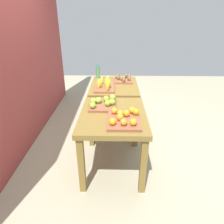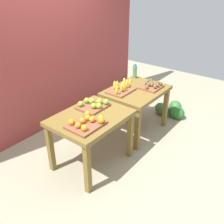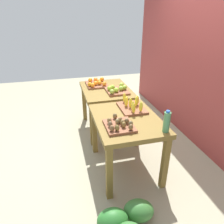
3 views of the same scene
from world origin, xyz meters
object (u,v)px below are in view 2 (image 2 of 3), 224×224
at_px(orange_bin, 86,123).
at_px(kiwi_bin, 151,86).
at_px(apple_bin, 93,105).
at_px(water_bottle, 135,72).
at_px(display_table_right, 136,96).
at_px(banana_crate, 121,89).
at_px(display_table_left, 91,123).
at_px(watermelon_pile, 171,109).

bearing_deg(orange_bin, kiwi_bin, -1.15).
height_order(apple_bin, water_bottle, water_bottle).
height_order(display_table_right, orange_bin, orange_bin).
bearing_deg(orange_bin, apple_bin, 31.61).
distance_m(display_table_right, banana_crate, 0.31).
distance_m(display_table_left, apple_bin, 0.29).
bearing_deg(display_table_left, watermelon_pile, -7.54).
bearing_deg(watermelon_pile, display_table_right, 163.47).
xyz_separation_m(display_table_left, display_table_right, (1.12, 0.00, 0.00)).
relative_size(orange_bin, apple_bin, 1.09).
xyz_separation_m(display_table_left, water_bottle, (1.54, 0.31, 0.24)).
bearing_deg(display_table_left, apple_bin, 32.70).
distance_m(display_table_left, water_bottle, 1.59).
distance_m(orange_bin, water_bottle, 1.81).
relative_size(apple_bin, watermelon_pile, 0.63).
bearing_deg(display_table_left, kiwi_bin, -6.71).
bearing_deg(water_bottle, display_table_right, -143.46).
xyz_separation_m(kiwi_bin, water_bottle, (0.21, 0.47, 0.08)).
distance_m(display_table_left, banana_crate, 0.93).
relative_size(water_bottle, watermelon_pile, 0.40).
relative_size(display_table_left, apple_bin, 2.58).
height_order(display_table_right, water_bottle, water_bottle).
bearing_deg(watermelon_pile, display_table_left, 172.46).
bearing_deg(display_table_right, apple_bin, 171.71).
xyz_separation_m(apple_bin, banana_crate, (0.69, 0.01, 0.01)).
bearing_deg(orange_bin, banana_crate, 13.71).
height_order(display_table_left, orange_bin, orange_bin).
relative_size(kiwi_bin, water_bottle, 1.44).
height_order(orange_bin, water_bottle, water_bottle).
bearing_deg(kiwi_bin, orange_bin, 178.85).
bearing_deg(apple_bin, kiwi_bin, -14.44).
bearing_deg(display_table_right, watermelon_pile, -16.53).
relative_size(display_table_right, banana_crate, 2.34).
xyz_separation_m(display_table_left, watermelon_pile, (2.02, -0.27, -0.55)).
bearing_deg(kiwi_bin, watermelon_pile, -9.14).
xyz_separation_m(apple_bin, kiwi_bin, (1.13, -0.29, -0.01)).
relative_size(display_table_right, water_bottle, 4.06).
xyz_separation_m(display_table_right, kiwi_bin, (0.21, -0.16, 0.15)).
height_order(orange_bin, kiwi_bin, orange_bin).
distance_m(kiwi_bin, water_bottle, 0.52).
bearing_deg(banana_crate, apple_bin, -178.95).
bearing_deg(apple_bin, orange_bin, -148.39).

